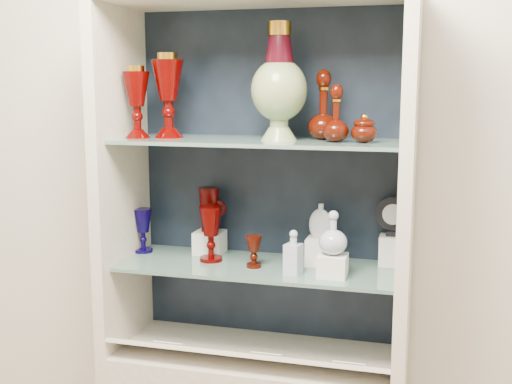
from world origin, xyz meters
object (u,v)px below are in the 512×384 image
(clear_round_decanter, at_px, (333,234))
(ruby_goblet_small, at_px, (254,252))
(cobalt_goblet, at_px, (143,230))
(clear_square_bottle, at_px, (293,252))
(cameo_medallion, at_px, (393,216))
(flat_flask, at_px, (321,220))
(lidded_bowl, at_px, (364,128))
(pedestal_lamp_left, at_px, (168,96))
(enamel_urn, at_px, (279,82))
(ruby_pitcher, at_px, (209,210))
(ruby_decanter_b, at_px, (336,111))
(ruby_goblet_tall, at_px, (211,234))
(ruby_decanter_a, at_px, (324,100))
(pedestal_lamp_right, at_px, (137,102))

(clear_round_decanter, bearing_deg, ruby_goblet_small, 172.52)
(cobalt_goblet, bearing_deg, clear_square_bottle, -12.77)
(cameo_medallion, bearing_deg, flat_flask, -171.16)
(clear_round_decanter, bearing_deg, flat_flask, 115.80)
(lidded_bowl, bearing_deg, cobalt_goblet, 174.06)
(pedestal_lamp_left, xyz_separation_m, cameo_medallion, (0.74, 0.11, -0.39))
(enamel_urn, height_order, ruby_pitcher, enamel_urn)
(pedestal_lamp_left, distance_m, enamel_urn, 0.39)
(lidded_bowl, relative_size, clear_square_bottle, 0.63)
(pedestal_lamp_left, distance_m, clear_square_bottle, 0.67)
(pedestal_lamp_left, height_order, ruby_decanter_b, pedestal_lamp_left)
(lidded_bowl, height_order, cameo_medallion, lidded_bowl)
(cobalt_goblet, bearing_deg, ruby_goblet_tall, -10.08)
(cobalt_goblet, bearing_deg, ruby_goblet_small, -11.08)
(ruby_decanter_b, distance_m, ruby_pitcher, 0.60)
(pedestal_lamp_left, xyz_separation_m, ruby_goblet_small, (0.31, -0.04, -0.51))
(cameo_medallion, bearing_deg, lidded_bowl, -127.08)
(ruby_decanter_a, relative_size, ruby_decanter_b, 1.33)
(ruby_decanter_b, relative_size, cameo_medallion, 1.40)
(cobalt_goblet, relative_size, cameo_medallion, 1.17)
(ruby_goblet_small, bearing_deg, flat_flask, 23.13)
(ruby_decanter_a, bearing_deg, cobalt_goblet, 179.70)
(cameo_medallion, bearing_deg, ruby_decanter_b, -145.91)
(pedestal_lamp_right, bearing_deg, ruby_pitcher, 34.17)
(ruby_decanter_b, height_order, cameo_medallion, ruby_decanter_b)
(pedestal_lamp_right, relative_size, ruby_decanter_b, 1.26)
(lidded_bowl, height_order, flat_flask, lidded_bowl)
(enamel_urn, distance_m, clear_square_bottle, 0.54)
(pedestal_lamp_left, bearing_deg, clear_round_decanter, -7.12)
(ruby_decanter_b, distance_m, cobalt_goblet, 0.83)
(pedestal_lamp_right, relative_size, ruby_goblet_tall, 1.26)
(pedestal_lamp_left, bearing_deg, flat_flask, 5.74)
(enamel_urn, bearing_deg, cameo_medallion, 17.81)
(flat_flask, distance_m, cameo_medallion, 0.24)
(ruby_decanter_b, relative_size, cobalt_goblet, 1.20)
(pedestal_lamp_right, relative_size, ruby_decanter_a, 0.95)
(clear_square_bottle, bearing_deg, ruby_decanter_b, 22.08)
(ruby_decanter_b, bearing_deg, ruby_pitcher, 164.35)
(enamel_urn, distance_m, ruby_goblet_small, 0.56)
(cobalt_goblet, xyz_separation_m, flat_flask, (0.64, 0.00, 0.07))
(ruby_decanter_a, distance_m, ruby_decanter_b, 0.10)
(enamel_urn, height_order, clear_round_decanter, enamel_urn)
(ruby_goblet_tall, distance_m, ruby_goblet_small, 0.17)
(ruby_decanter_b, distance_m, clear_square_bottle, 0.46)
(ruby_decanter_b, height_order, ruby_goblet_tall, ruby_decanter_b)
(pedestal_lamp_right, distance_m, ruby_goblet_tall, 0.51)
(enamel_urn, distance_m, ruby_goblet_tall, 0.56)
(ruby_pitcher, bearing_deg, ruby_decanter_a, -0.80)
(ruby_goblet_tall, height_order, clear_square_bottle, ruby_goblet_tall)
(pedestal_lamp_left, distance_m, cameo_medallion, 0.85)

